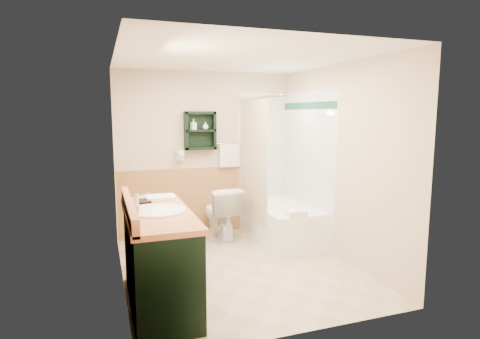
# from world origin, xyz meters

# --- Properties ---
(floor) EXTENTS (3.00, 3.00, 0.00)m
(floor) POSITION_xyz_m (0.00, 0.00, 0.00)
(floor) COLOR #BEAC8B
(floor) RESTS_ON ground
(back_wall) EXTENTS (2.60, 0.04, 2.40)m
(back_wall) POSITION_xyz_m (0.00, 1.52, 1.20)
(back_wall) COLOR beige
(back_wall) RESTS_ON ground
(left_wall) EXTENTS (0.04, 3.00, 2.40)m
(left_wall) POSITION_xyz_m (-1.32, 0.00, 1.20)
(left_wall) COLOR beige
(left_wall) RESTS_ON ground
(right_wall) EXTENTS (0.04, 3.00, 2.40)m
(right_wall) POSITION_xyz_m (1.32, 0.00, 1.20)
(right_wall) COLOR beige
(right_wall) RESTS_ON ground
(ceiling) EXTENTS (2.60, 3.00, 0.04)m
(ceiling) POSITION_xyz_m (0.00, 0.00, 2.42)
(ceiling) COLOR white
(ceiling) RESTS_ON back_wall
(wainscot_left) EXTENTS (2.98, 2.98, 1.00)m
(wainscot_left) POSITION_xyz_m (-1.29, 0.00, 0.50)
(wainscot_left) COLOR #BF7C4D
(wainscot_left) RESTS_ON left_wall
(wainscot_back) EXTENTS (2.58, 2.58, 1.00)m
(wainscot_back) POSITION_xyz_m (0.00, 1.49, 0.50)
(wainscot_back) COLOR #BF7C4D
(wainscot_back) RESTS_ON back_wall
(mirror_frame) EXTENTS (1.30, 1.30, 1.00)m
(mirror_frame) POSITION_xyz_m (-1.27, -0.55, 1.50)
(mirror_frame) COLOR #955830
(mirror_frame) RESTS_ON left_wall
(mirror_glass) EXTENTS (1.20, 1.20, 0.90)m
(mirror_glass) POSITION_xyz_m (-1.27, -0.55, 1.50)
(mirror_glass) COLOR white
(mirror_glass) RESTS_ON left_wall
(tile_right) EXTENTS (1.50, 1.50, 2.10)m
(tile_right) POSITION_xyz_m (1.28, 0.75, 1.05)
(tile_right) COLOR white
(tile_right) RESTS_ON right_wall
(tile_back) EXTENTS (0.95, 0.95, 2.10)m
(tile_back) POSITION_xyz_m (1.03, 1.48, 1.05)
(tile_back) COLOR white
(tile_back) RESTS_ON back_wall
(tile_accent) EXTENTS (1.50, 1.50, 0.10)m
(tile_accent) POSITION_xyz_m (1.27, 0.75, 1.90)
(tile_accent) COLOR #144736
(tile_accent) RESTS_ON right_wall
(wall_shelf) EXTENTS (0.45, 0.15, 0.55)m
(wall_shelf) POSITION_xyz_m (-0.10, 1.41, 1.55)
(wall_shelf) COLOR black
(wall_shelf) RESTS_ON back_wall
(hair_dryer) EXTENTS (0.10, 0.24, 0.18)m
(hair_dryer) POSITION_xyz_m (-0.40, 1.43, 1.20)
(hair_dryer) COLOR silver
(hair_dryer) RESTS_ON back_wall
(towel_bar) EXTENTS (0.40, 0.06, 0.40)m
(towel_bar) POSITION_xyz_m (0.35, 1.45, 1.35)
(towel_bar) COLOR white
(towel_bar) RESTS_ON back_wall
(curtain_rod) EXTENTS (0.03, 1.60, 0.03)m
(curtain_rod) POSITION_xyz_m (0.53, 0.75, 2.00)
(curtain_rod) COLOR silver
(curtain_rod) RESTS_ON back_wall
(shower_curtain) EXTENTS (1.05, 1.05, 1.70)m
(shower_curtain) POSITION_xyz_m (0.53, 0.92, 1.15)
(shower_curtain) COLOR beige
(shower_curtain) RESTS_ON curtain_rod
(vanity) EXTENTS (0.59, 1.43, 0.90)m
(vanity) POSITION_xyz_m (-0.99, -0.60, 0.45)
(vanity) COLOR black
(vanity) RESTS_ON ground
(bathtub) EXTENTS (0.77, 1.50, 0.52)m
(bathtub) POSITION_xyz_m (0.93, 0.82, 0.26)
(bathtub) COLOR white
(bathtub) RESTS_ON ground
(toilet) EXTENTS (0.49, 0.81, 0.76)m
(toilet) POSITION_xyz_m (0.10, 1.10, 0.38)
(toilet) COLOR white
(toilet) RESTS_ON ground
(counter_towel) EXTENTS (0.30, 0.23, 0.04)m
(counter_towel) POSITION_xyz_m (-0.90, -0.09, 0.92)
(counter_towel) COLOR white
(counter_towel) RESTS_ON vanity
(vanity_book) EXTENTS (0.15, 0.03, 0.20)m
(vanity_book) POSITION_xyz_m (-1.16, -0.16, 1.00)
(vanity_book) COLOR black
(vanity_book) RESTS_ON vanity
(tub_towel) EXTENTS (0.25, 0.20, 0.07)m
(tub_towel) POSITION_xyz_m (0.82, 0.17, 0.55)
(tub_towel) COLOR white
(tub_towel) RESTS_ON bathtub
(soap_bottle_a) EXTENTS (0.11, 0.16, 0.07)m
(soap_bottle_a) POSITION_xyz_m (-0.20, 1.40, 1.60)
(soap_bottle_a) COLOR white
(soap_bottle_a) RESTS_ON wall_shelf
(soap_bottle_b) EXTENTS (0.11, 0.12, 0.08)m
(soap_bottle_b) POSITION_xyz_m (-0.02, 1.40, 1.61)
(soap_bottle_b) COLOR white
(soap_bottle_b) RESTS_ON wall_shelf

